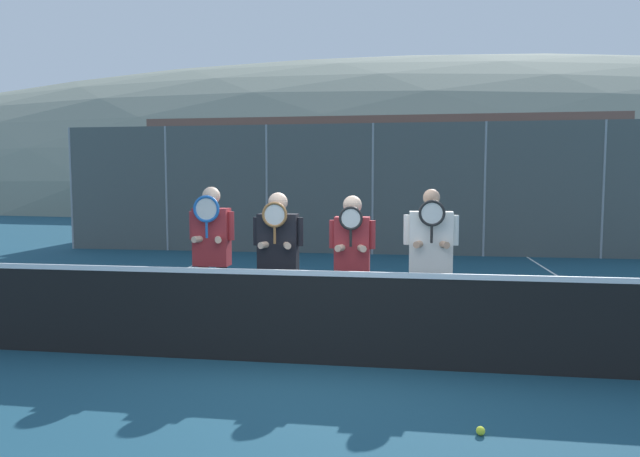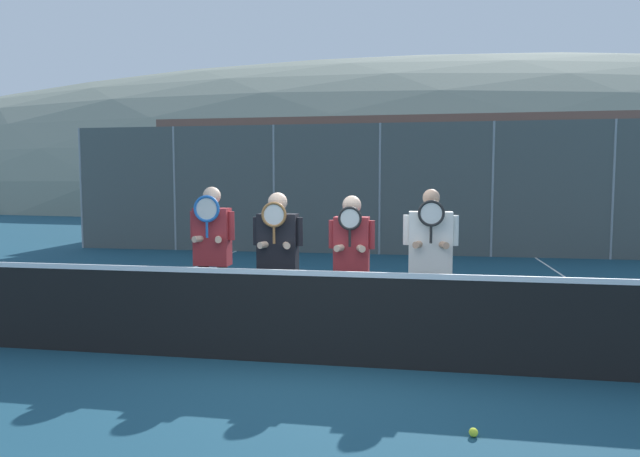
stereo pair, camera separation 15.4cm
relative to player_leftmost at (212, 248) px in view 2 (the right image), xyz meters
name	(u,v)px [view 2 (the right image)]	position (x,y,z in m)	size (l,w,h in m)	color
ground_plane	(320,365)	(1.48, -0.86, -1.09)	(120.00, 120.00, 0.00)	navy
hill_distant	(409,198)	(1.48, 58.74, -1.09)	(139.34, 77.41, 27.09)	gray
clubhouse_building	(388,177)	(1.33, 14.89, 0.95)	(15.73, 5.50, 4.04)	#9EA3A8
fence_back	(380,189)	(1.48, 8.25, 0.61)	(17.00, 0.06, 3.40)	gray
tennis_net	(320,317)	(1.48, -0.86, -0.58)	(10.48, 0.09, 1.09)	gray
court_line_left_sideline	(121,295)	(-2.42, 2.14, -1.09)	(0.05, 16.00, 0.01)	white
court_line_right_sideline	(621,313)	(5.38, 2.14, -1.09)	(0.05, 16.00, 0.01)	white
player_leftmost	(212,248)	(0.00, 0.00, 0.00)	(0.56, 0.34, 1.84)	black
player_center_left	(278,253)	(0.85, -0.13, -0.03)	(0.60, 0.34, 1.78)	black
player_center_right	(351,258)	(1.72, -0.10, -0.06)	(0.53, 0.34, 1.75)	black
player_rightmost	(430,255)	(2.61, -0.04, -0.02)	(0.62, 0.34, 1.82)	#56565B
car_far_left	(202,213)	(-4.23, 10.43, -0.20)	(4.09, 2.01, 1.75)	#B2B7BC
car_left_of_center	(353,215)	(0.55, 10.24, -0.20)	(4.11, 2.03, 1.74)	slate
car_center	(528,214)	(5.60, 10.68, -0.15)	(4.61, 1.90, 1.88)	silver
tennis_ball_on_court	(473,432)	(2.90, -2.32, -1.06)	(0.07, 0.07, 0.07)	#CCDB33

